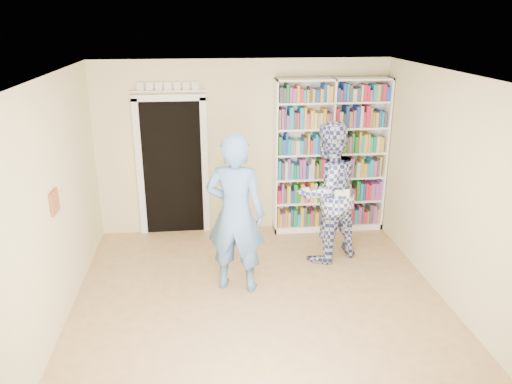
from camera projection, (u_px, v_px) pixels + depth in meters
floor at (262, 312)px, 5.86m from camera, size 5.00×5.00×0.00m
ceiling at (263, 78)px, 4.96m from camera, size 5.00×5.00×0.00m
wall_back at (243, 148)px, 7.75m from camera, size 4.50×0.00×4.50m
wall_left at (48, 213)px, 5.18m from camera, size 0.00×5.00×5.00m
wall_right at (460, 197)px, 5.64m from camera, size 0.00×5.00×5.00m
bookshelf at (330, 156)px, 7.79m from camera, size 1.76×0.33×2.42m
doorway at (172, 161)px, 7.68m from camera, size 1.10×0.08×2.43m
wall_art at (54, 202)px, 5.35m from camera, size 0.03×0.25×0.25m
man_blue at (235, 214)px, 6.07m from camera, size 0.84×0.67×2.01m
man_plaid at (327, 192)px, 6.87m from camera, size 1.19×1.10×1.98m
paper_sheet at (342, 200)px, 6.65m from camera, size 0.20×0.02×0.29m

